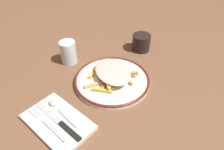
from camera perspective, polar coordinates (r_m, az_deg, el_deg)
name	(u,v)px	position (r m, az deg, el deg)	size (l,w,h in m)	color
ground_plane	(112,82)	(0.79, 0.00, -1.89)	(2.60, 2.60, 0.00)	brown
plate	(112,80)	(0.79, 0.00, -1.35)	(0.29, 0.29, 0.02)	white
fries_heap	(112,74)	(0.77, -0.10, 0.31)	(0.21, 0.21, 0.04)	#E1A94F
napkin	(58,122)	(0.68, -14.75, -12.47)	(0.14, 0.22, 0.01)	silver
fork	(47,124)	(0.67, -17.43, -12.71)	(0.02, 0.18, 0.00)	silver
knife	(61,123)	(0.66, -13.89, -12.86)	(0.02, 0.21, 0.01)	black
spoon	(58,108)	(0.70, -14.67, -8.92)	(0.03, 0.15, 0.01)	silver
water_glass	(68,52)	(0.89, -11.96, 6.20)	(0.07, 0.07, 0.10)	silver
coffee_mug	(141,42)	(0.97, 8.12, 8.93)	(0.11, 0.08, 0.07)	black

